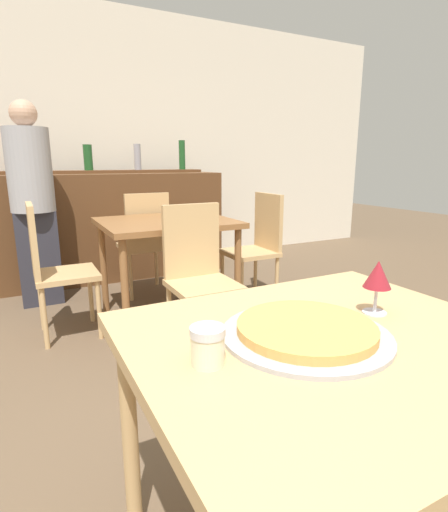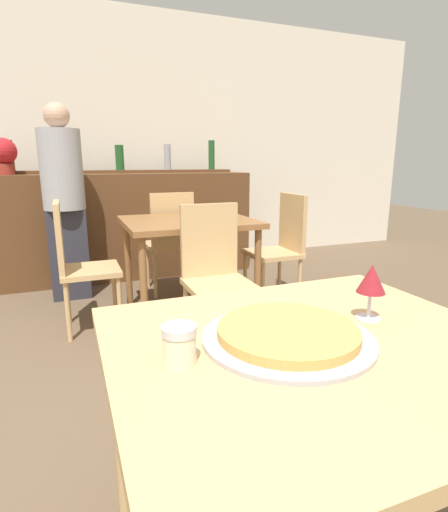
% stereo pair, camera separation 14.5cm
% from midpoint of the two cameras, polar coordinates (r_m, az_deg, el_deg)
% --- Properties ---
extents(wall_back, '(8.00, 0.05, 2.80)m').
position_cam_midpoint_polar(wall_back, '(4.75, -14.52, 15.54)').
color(wall_back, silver).
rests_on(wall_back, ground_plane).
extents(dining_table_near, '(1.01, 0.89, 0.75)m').
position_cam_midpoint_polar(dining_table_near, '(1.09, 16.75, -15.62)').
color(dining_table_near, tan).
rests_on(dining_table_near, ground_plane).
extents(dining_table_far, '(0.95, 0.83, 0.76)m').
position_cam_midpoint_polar(dining_table_far, '(3.03, -3.76, 3.54)').
color(dining_table_far, brown).
rests_on(dining_table_far, ground_plane).
extents(bar_counter, '(2.60, 0.56, 1.07)m').
position_cam_midpoint_polar(bar_counter, '(4.30, -12.99, 4.30)').
color(bar_counter, brown).
rests_on(bar_counter, ground_plane).
extents(bar_back_shelf, '(2.39, 0.24, 0.35)m').
position_cam_midpoint_polar(bar_back_shelf, '(4.39, -13.74, 12.30)').
color(bar_back_shelf, brown).
rests_on(bar_back_shelf, bar_counter).
extents(chair_far_side_front, '(0.40, 0.40, 0.93)m').
position_cam_midpoint_polar(chair_far_side_front, '(2.53, 0.30, -1.79)').
color(chair_far_side_front, tan).
rests_on(chair_far_side_front, ground_plane).
extents(chair_far_side_back, '(0.40, 0.40, 0.93)m').
position_cam_midpoint_polar(chair_far_side_back, '(3.60, -6.53, 2.71)').
color(chair_far_side_back, tan).
rests_on(chair_far_side_back, ground_plane).
extents(chair_far_side_left, '(0.40, 0.40, 0.93)m').
position_cam_midpoint_polar(chair_far_side_left, '(2.92, -19.00, -0.44)').
color(chair_far_side_left, tan).
rests_on(chair_far_side_left, ground_plane).
extents(chair_far_side_right, '(0.40, 0.40, 0.93)m').
position_cam_midpoint_polar(chair_far_side_right, '(3.39, 9.45, 1.93)').
color(chair_far_side_right, tan).
rests_on(chair_far_side_right, ground_plane).
extents(pizza_tray, '(0.43, 0.43, 0.04)m').
position_cam_midpoint_polar(pizza_tray, '(1.04, 13.13, -10.89)').
color(pizza_tray, '#A3A3A8').
rests_on(pizza_tray, dining_table_near).
extents(cheese_shaker, '(0.08, 0.08, 0.09)m').
position_cam_midpoint_polar(cheese_shaker, '(0.90, -1.69, -12.58)').
color(cheese_shaker, beige).
rests_on(cheese_shaker, dining_table_near).
extents(person_standing, '(0.34, 0.34, 1.65)m').
position_cam_midpoint_polar(person_standing, '(3.64, -20.84, 7.88)').
color(person_standing, '#2D2D38').
rests_on(person_standing, ground_plane).
extents(wine_glass, '(0.08, 0.08, 0.16)m').
position_cam_midpoint_polar(wine_glass, '(1.21, 23.61, -3.27)').
color(wine_glass, silver).
rests_on(wine_glass, dining_table_near).
extents(potted_plant, '(0.24, 0.24, 0.33)m').
position_cam_midpoint_polar(potted_plant, '(4.18, -28.15, 12.72)').
color(potted_plant, maroon).
rests_on(potted_plant, bar_counter).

